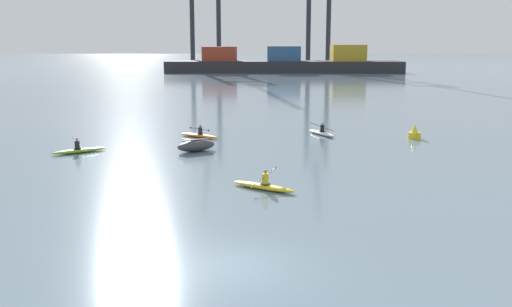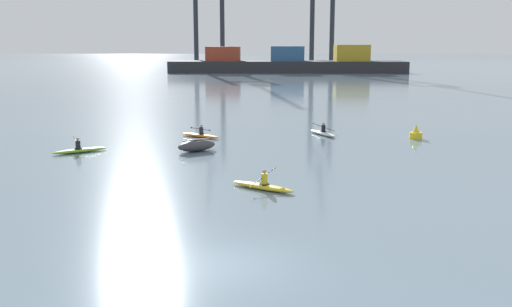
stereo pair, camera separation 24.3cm
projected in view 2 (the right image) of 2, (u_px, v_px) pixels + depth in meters
ground_plane at (217, 267)px, 17.33m from camera, size 800.00×800.00×0.00m
container_barge at (288, 63)px, 137.14m from camera, size 55.64×11.69×6.52m
gantry_crane_west at (209, 3)px, 147.40m from camera, size 8.08×15.82×35.87m
gantry_crane_west_mid at (323, 1)px, 144.76m from camera, size 6.31×17.50×35.62m
capsized_dinghy at (197, 146)px, 36.01m from camera, size 2.73×2.45×0.76m
channel_buoy at (416, 134)px, 40.78m from camera, size 0.90×0.90×1.00m
kayak_orange at (200, 135)px, 41.40m from camera, size 3.20×2.31×0.95m
kayak_white at (323, 133)px, 42.49m from camera, size 2.04×3.32×1.06m
kayak_yellow at (263, 186)px, 26.53m from camera, size 3.17×2.37×0.95m
kayak_lime at (80, 150)px, 35.57m from camera, size 3.09×2.50×0.95m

